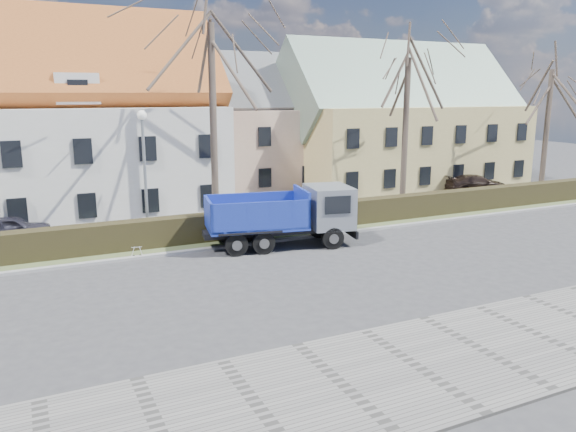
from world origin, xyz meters
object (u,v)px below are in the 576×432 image
dump_truck (276,217)px  parked_car_b (476,184)px  parked_car_a (11,228)px  streetlight (145,177)px  cart_frame (133,252)px

dump_truck → parked_car_b: dump_truck is taller
dump_truck → parked_car_b: size_ratio=1.61×
parked_car_a → streetlight: bearing=-116.0°
parked_car_b → parked_car_a: bearing=107.7°
streetlight → parked_car_a: 7.20m
dump_truck → cart_frame: dump_truck is taller
streetlight → cart_frame: bearing=-117.1°
streetlight → parked_car_a: size_ratio=1.75×
streetlight → parked_car_b: bearing=9.1°
parked_car_a → parked_car_b: size_ratio=0.82×
streetlight → parked_car_b: size_ratio=1.43×
parked_car_a → dump_truck: bearing=-116.6°
dump_truck → streetlight: bearing=159.6°
cart_frame → parked_car_b: size_ratio=0.14×
cart_frame → streetlight: bearing=62.9°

